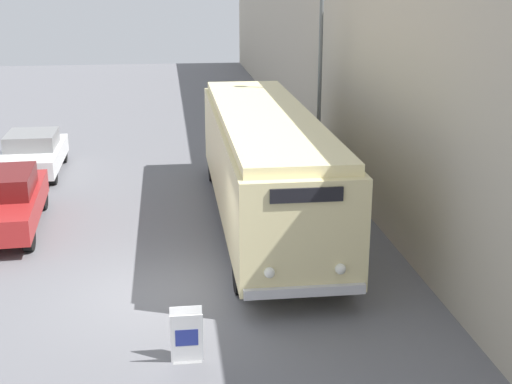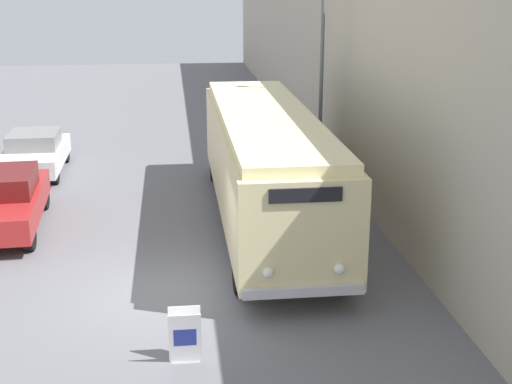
% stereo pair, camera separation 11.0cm
% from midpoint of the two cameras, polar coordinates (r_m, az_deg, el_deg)
% --- Properties ---
extents(ground_plane, '(80.00, 80.00, 0.00)m').
position_cam_midpoint_polar(ground_plane, '(15.51, -7.72, -8.17)').
color(ground_plane, slate).
extents(building_wall_right, '(0.30, 60.00, 6.48)m').
position_cam_midpoint_polar(building_wall_right, '(24.90, 6.07, 9.37)').
color(building_wall_right, '#B2A893').
rests_on(building_wall_right, ground_plane).
extents(vintage_bus, '(2.55, 11.56, 3.08)m').
position_cam_midpoint_polar(vintage_bus, '(19.07, 0.56, 2.50)').
color(vintage_bus, black).
rests_on(vintage_bus, ground_plane).
extents(sign_board, '(0.57, 0.37, 0.99)m').
position_cam_midpoint_polar(sign_board, '(12.81, -5.82, -11.47)').
color(sign_board, gray).
rests_on(sign_board, ground_plane).
extents(streetlamp, '(0.36, 0.36, 6.49)m').
position_cam_midpoint_polar(streetlamp, '(22.35, 5.04, 10.99)').
color(streetlamp, '#595E60').
rests_on(streetlamp, ground_plane).
extents(parked_car_near, '(2.10, 4.76, 1.58)m').
position_cam_midpoint_polar(parked_car_near, '(19.98, -19.70, -0.68)').
color(parked_car_near, black).
rests_on(parked_car_near, ground_plane).
extents(parked_car_mid, '(1.95, 4.22, 1.41)m').
position_cam_midpoint_polar(parked_car_mid, '(25.34, -17.56, 2.98)').
color(parked_car_mid, black).
rests_on(parked_car_mid, ground_plane).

